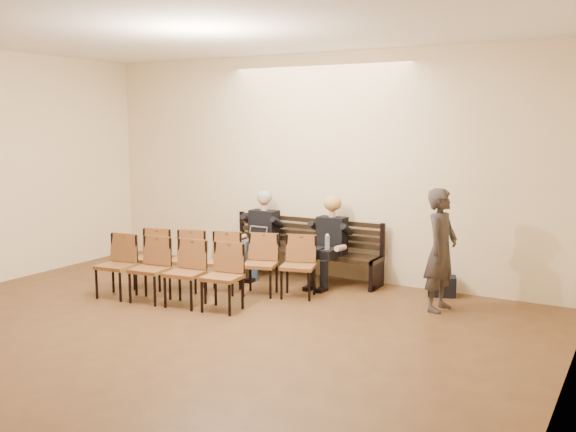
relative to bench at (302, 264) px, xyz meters
name	(u,v)px	position (x,y,z in m)	size (l,w,h in m)	color
ground	(76,383)	(0.11, -4.65, -0.23)	(10.00, 10.00, 0.00)	brown
room_walls	(125,113)	(0.11, -3.86, 2.31)	(8.02, 10.01, 3.51)	beige
bench	(302,264)	(0.00, 0.00, 0.00)	(2.60, 0.90, 0.45)	black
seated_man	(261,234)	(-0.68, -0.12, 0.44)	(0.56, 0.77, 1.34)	black
seated_woman	(329,244)	(0.54, -0.12, 0.40)	(0.54, 0.75, 1.26)	black
laptop	(254,243)	(-0.66, -0.36, 0.34)	(0.32, 0.25, 0.23)	silver
water_bottle	(327,251)	(0.62, -0.36, 0.35)	(0.07, 0.07, 0.24)	silver
bag	(442,286)	(2.21, 0.10, -0.08)	(0.38, 0.26, 0.28)	black
passerby	(441,241)	(2.38, -0.60, 0.70)	(0.67, 0.44, 1.84)	#322D29
chair_row_front	(223,263)	(-0.58, -1.29, 0.21)	(2.67, 0.47, 0.87)	brown
chair_row_back	(167,272)	(-0.90, -2.14, 0.22)	(2.15, 0.48, 0.88)	brown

